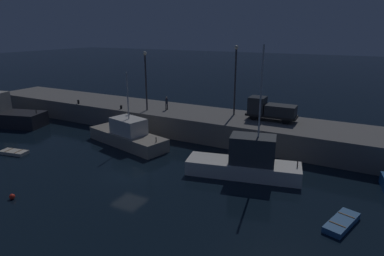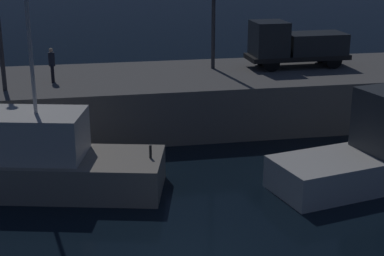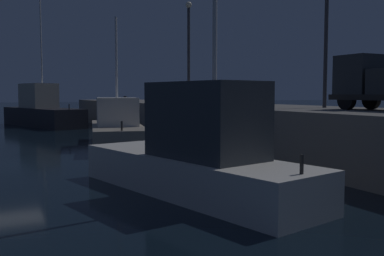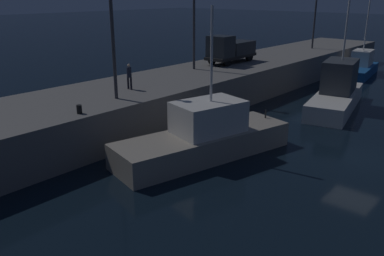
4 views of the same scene
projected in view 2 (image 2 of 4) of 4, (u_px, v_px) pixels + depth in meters
pier_quay at (143, 100)px, 29.75m from camera, size 67.56×7.30×2.56m
fishing_trawler_red at (30, 163)px, 21.93m from camera, size 10.54×5.27×7.93m
utility_truck at (294, 44)px, 31.04m from camera, size 5.47×2.02×2.49m
dockworker at (52, 63)px, 27.77m from camera, size 0.32×0.44×1.66m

